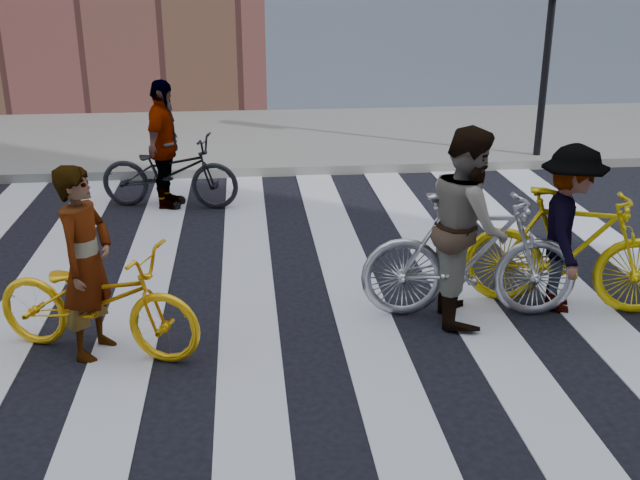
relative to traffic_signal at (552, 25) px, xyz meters
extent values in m
plane|color=black|center=(-4.40, -5.32, -2.28)|extent=(100.00, 100.00, 0.00)
cube|color=gray|center=(-4.40, 2.18, -2.20)|extent=(100.00, 5.00, 0.15)
cube|color=silver|center=(-7.15, -5.32, -2.27)|extent=(0.55, 10.00, 0.01)
cube|color=silver|center=(-6.05, -5.32, -2.27)|extent=(0.55, 10.00, 0.01)
cube|color=silver|center=(-4.95, -5.32, -2.27)|extent=(0.55, 10.00, 0.01)
cube|color=silver|center=(-3.85, -5.32, -2.27)|extent=(0.55, 10.00, 0.01)
cube|color=silver|center=(-2.75, -5.32, -2.27)|extent=(0.55, 10.00, 0.01)
cube|color=silver|center=(-1.65, -5.32, -2.27)|extent=(0.55, 10.00, 0.01)
cylinder|color=black|center=(0.00, 0.08, -0.68)|extent=(0.12, 0.12, 3.20)
imported|color=#FFB60E|center=(-6.24, -5.90, -1.78)|extent=(2.01, 1.28, 1.00)
imported|color=#B6B8C1|center=(-2.85, -5.52, -1.66)|extent=(2.10, 0.79, 1.23)
imported|color=yellow|center=(-1.84, -5.43, -1.67)|extent=(2.09, 1.22, 1.21)
imported|color=black|center=(-5.97, -1.74, -1.78)|extent=(2.01, 1.03, 1.01)
imported|color=slate|center=(-6.29, -5.90, -1.44)|extent=(0.59, 0.72, 1.69)
imported|color=slate|center=(-2.90, -5.52, -1.35)|extent=(0.79, 0.97, 1.85)
imported|color=slate|center=(-1.89, -5.43, -1.46)|extent=(0.93, 1.20, 1.64)
imported|color=slate|center=(-6.02, -1.74, -1.40)|extent=(0.63, 1.10, 1.76)
camera|label=1|loc=(-4.93, -11.88, 0.92)|focal=42.00mm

